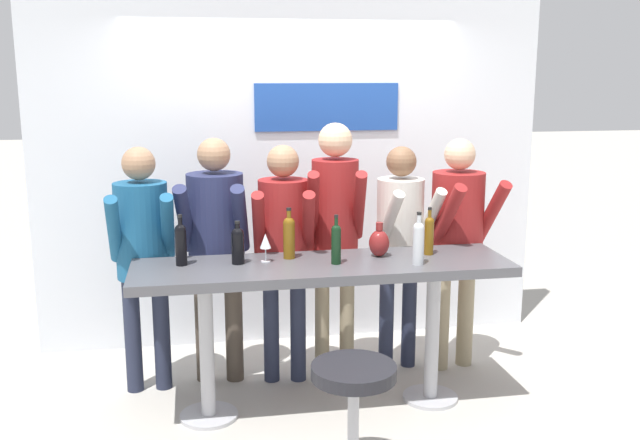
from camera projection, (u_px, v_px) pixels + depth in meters
name	position (u px, v px, depth m)	size (l,w,h in m)	color
ground_plane	(323.00, 408.00, 4.57)	(40.00, 40.00, 0.00)	#B2ADA3
back_wall	(293.00, 170.00, 5.55)	(3.93, 0.12, 2.72)	silver
tasting_table	(323.00, 285.00, 4.40)	(2.33, 0.63, 0.96)	#4C4C51
bar_stool	(353.00, 403.00, 3.69)	(0.47, 0.47, 0.64)	#B2B2B7
person_far_left	(143.00, 243.00, 4.63)	(0.42, 0.53, 1.65)	#23283D
person_left	(216.00, 234.00, 4.77)	(0.51, 0.60, 1.69)	#473D33
person_center_left	(284.00, 238.00, 4.77)	(0.44, 0.55, 1.64)	#23283D
person_center	(335.00, 219.00, 4.89)	(0.44, 0.57, 1.78)	gray
person_center_right	(400.00, 233.00, 4.99)	(0.44, 0.55, 1.61)	#23283D
person_right	(458.00, 229.00, 5.01)	(0.50, 0.59, 1.66)	gray
wine_bottle_0	(418.00, 241.00, 4.31)	(0.07, 0.07, 0.33)	#B7BCC1
wine_bottle_1	(238.00, 244.00, 4.33)	(0.08, 0.08, 0.27)	black
wine_bottle_2	(181.00, 242.00, 4.29)	(0.07, 0.07, 0.31)	black
wine_bottle_3	(336.00, 242.00, 4.32)	(0.06, 0.06, 0.31)	black
wine_bottle_4	(429.00, 234.00, 4.55)	(0.06, 0.06, 0.31)	brown
wine_bottle_5	(289.00, 235.00, 4.45)	(0.07, 0.07, 0.32)	brown
wine_glass_0	(265.00, 242.00, 4.37)	(0.07, 0.07, 0.18)	silver
decorative_vase	(379.00, 243.00, 4.51)	(0.13, 0.13, 0.22)	maroon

